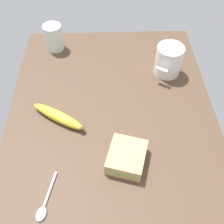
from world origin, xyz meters
TOP-DOWN VIEW (x-y plane):
  - tabletop at (0.00, 0.00)cm, footprint 90.00×64.00cm
  - coffee_mug_black at (-20.16, 19.94)cm, footprint 11.31×9.75cm
  - sandwich_main at (14.91, 3.35)cm, footprint 12.77×12.07cm
  - glass_of_milk at (-35.29, -20.48)cm, footprint 6.73×6.73cm
  - banana at (0.13, -16.11)cm, footprint 12.61×17.19cm
  - spoon at (25.91, -17.16)cm, footprint 12.83×4.45cm

SIDE VIEW (x-z plane):
  - tabletop at x=0.00cm, z-range 0.00..2.00cm
  - spoon at x=25.91cm, z-range 1.98..2.78cm
  - banana at x=0.13cm, z-range 2.00..5.30cm
  - sandwich_main at x=14.91cm, z-range 2.00..6.40cm
  - glass_of_milk at x=-35.29cm, z-range 1.40..11.10cm
  - coffee_mug_black at x=-20.16cm, z-range 2.14..12.62cm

